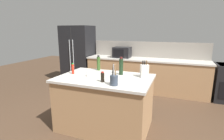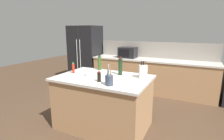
% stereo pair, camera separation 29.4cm
% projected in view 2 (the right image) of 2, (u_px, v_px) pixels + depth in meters
% --- Properties ---
extents(ground_plane, '(14.00, 14.00, 0.00)m').
position_uv_depth(ground_plane, '(104.00, 126.00, 3.24)').
color(ground_plane, '#473323').
extents(back_counter_run, '(3.41, 0.66, 0.94)m').
position_uv_depth(back_counter_run, '(150.00, 76.00, 4.93)').
color(back_counter_run, '#A87C54').
rests_on(back_counter_run, ground_plane).
extents(wall_backsplash, '(3.37, 0.03, 0.46)m').
position_uv_depth(wall_backsplash, '(154.00, 50.00, 5.05)').
color(wall_backsplash, gray).
rests_on(wall_backsplash, back_counter_run).
extents(kitchen_island, '(1.61, 1.07, 0.94)m').
position_uv_depth(kitchen_island, '(103.00, 102.00, 3.13)').
color(kitchen_island, '#A87C54').
rests_on(kitchen_island, ground_plane).
extents(refrigerator, '(0.96, 0.75, 1.87)m').
position_uv_depth(refrigerator, '(86.00, 55.00, 5.82)').
color(refrigerator, black).
rests_on(refrigerator, ground_plane).
extents(microwave, '(0.49, 0.39, 0.31)m').
position_uv_depth(microwave, '(128.00, 52.00, 5.09)').
color(microwave, black).
rests_on(microwave, back_counter_run).
extents(knife_block, '(0.16, 0.15, 0.29)m').
position_uv_depth(knife_block, '(143.00, 71.00, 2.94)').
color(knife_block, beige).
rests_on(knife_block, kitchen_island).
extents(utensil_crock, '(0.12, 0.12, 0.32)m').
position_uv_depth(utensil_crock, '(109.00, 80.00, 2.56)').
color(utensil_crock, '#333D4C').
rests_on(utensil_crock, kitchen_island).
extents(salt_shaker, '(0.05, 0.05, 0.11)m').
position_uv_depth(salt_shaker, '(87.00, 73.00, 3.08)').
color(salt_shaker, silver).
rests_on(salt_shaker, kitchen_island).
extents(soy_sauce_bottle, '(0.06, 0.06, 0.17)m').
position_uv_depth(soy_sauce_bottle, '(99.00, 77.00, 2.73)').
color(soy_sauce_bottle, black).
rests_on(soy_sauce_bottle, kitchen_island).
extents(hot_sauce_bottle, '(0.05, 0.05, 0.20)m').
position_uv_depth(hot_sauce_bottle, '(73.00, 68.00, 3.29)').
color(hot_sauce_bottle, red).
rests_on(hot_sauce_bottle, kitchen_island).
extents(wine_bottle, '(0.07, 0.07, 0.32)m').
position_uv_depth(wine_bottle, '(120.00, 67.00, 3.13)').
color(wine_bottle, black).
rests_on(wine_bottle, kitchen_island).
extents(olive_oil_bottle, '(0.07, 0.07, 0.31)m').
position_uv_depth(olive_oil_bottle, '(100.00, 63.00, 3.52)').
color(olive_oil_bottle, '#2D4C1E').
rests_on(olive_oil_bottle, kitchen_island).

